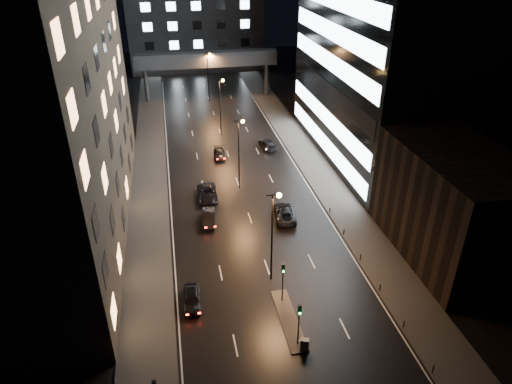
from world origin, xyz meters
TOP-DOWN VIEW (x-y plane):
  - ground at (0.00, 40.00)m, footprint 160.00×160.00m
  - sidewalk_left at (-12.50, 35.00)m, footprint 5.00×110.00m
  - sidewalk_right at (12.50, 35.00)m, footprint 5.00×110.00m
  - building_left at (-22.50, 24.00)m, footprint 15.00×48.00m
  - building_right_low at (20.00, 9.00)m, footprint 10.00×18.00m
  - building_right_glass at (25.00, 36.00)m, footprint 20.00×36.00m
  - building_far at (0.00, 98.00)m, footprint 34.00×14.00m
  - skybridge at (0.00, 70.00)m, footprint 30.00×3.00m
  - median_island at (0.30, 2.00)m, footprint 1.60×8.00m
  - traffic_signal_near at (0.30, 4.49)m, footprint 0.28×0.34m
  - traffic_signal_far at (0.30, -1.01)m, footprint 0.28×0.34m
  - bollard_row at (10.20, 6.50)m, footprint 0.12×25.12m
  - streetlight_near at (0.16, 8.00)m, footprint 1.45×0.50m
  - streetlight_mid_a at (0.16, 28.00)m, footprint 1.45×0.50m
  - streetlight_mid_b at (0.16, 48.00)m, footprint 1.45×0.50m
  - streetlight_far at (0.16, 68.00)m, footprint 1.45×0.50m
  - car_away_a at (-8.30, 5.85)m, footprint 1.87×4.28m
  - car_away_b at (-5.20, 19.90)m, footprint 1.98×4.51m
  - car_away_c at (-4.72, 25.90)m, footprint 2.71×5.64m
  - car_away_d at (-1.50, 38.74)m, footprint 2.07×4.48m
  - car_toward_a at (4.27, 19.13)m, footprint 3.19×5.70m
  - car_toward_b at (6.87, 40.93)m, footprint 2.60×5.18m
  - utility_cabinet at (0.70, -1.70)m, footprint 0.82×0.68m
  - cone_b at (0.61, -0.86)m, footprint 0.49×0.49m

SIDE VIEW (x-z plane):
  - ground at x=0.00m, z-range 0.00..0.00m
  - sidewalk_left at x=-12.50m, z-range 0.00..0.15m
  - sidewalk_right at x=12.50m, z-range 0.00..0.15m
  - median_island at x=0.30m, z-range 0.00..0.15m
  - cone_b at x=0.61m, z-range 0.00..0.46m
  - bollard_row at x=10.20m, z-range 0.00..0.90m
  - car_away_d at x=-1.50m, z-range 0.00..1.27m
  - car_away_a at x=-8.30m, z-range 0.00..1.43m
  - car_away_b at x=-5.20m, z-range 0.00..1.44m
  - car_toward_b at x=6.87m, z-range 0.00..1.45m
  - utility_cabinet at x=0.70m, z-range 0.15..1.31m
  - car_toward_a at x=4.27m, z-range 0.00..1.51m
  - car_away_c at x=-4.72m, z-range 0.00..1.55m
  - traffic_signal_near at x=0.30m, z-range 0.89..5.29m
  - traffic_signal_far at x=0.30m, z-range 0.89..5.29m
  - building_right_low at x=20.00m, z-range 0.00..12.00m
  - streetlight_near at x=0.16m, z-range 1.42..11.57m
  - streetlight_mid_a at x=0.16m, z-range 1.42..11.57m
  - streetlight_mid_b at x=0.16m, z-range 1.42..11.57m
  - streetlight_far at x=0.16m, z-range 1.42..11.57m
  - skybridge at x=0.00m, z-range 3.34..13.34m
  - building_far at x=0.00m, z-range 0.00..25.00m
  - building_left at x=-22.50m, z-range 0.00..40.00m
  - building_right_glass at x=25.00m, z-range 0.00..45.00m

